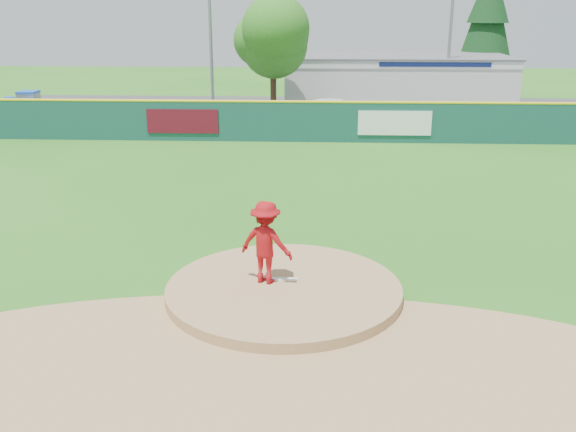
{
  "coord_description": "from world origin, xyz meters",
  "views": [
    {
      "loc": [
        0.77,
        -13.69,
        6.42
      ],
      "look_at": [
        0.0,
        2.0,
        1.3
      ],
      "focal_mm": 40.0,
      "sensor_mm": 36.0,
      "label": 1
    }
  ],
  "objects_px": {
    "light_pole_left": "(210,14)",
    "light_pole_right": "(451,22)",
    "conifer_tree": "(488,20)",
    "playground_slide": "(29,105)",
    "pitcher": "(266,242)",
    "pool_building_grp": "(395,79)",
    "deciduous_tree": "(273,41)",
    "van": "(337,113)"
  },
  "relations": [
    {
      "from": "van",
      "to": "deciduous_tree",
      "type": "height_order",
      "value": "deciduous_tree"
    },
    {
      "from": "pool_building_grp",
      "to": "light_pole_left",
      "type": "bearing_deg",
      "value": -157.4
    },
    {
      "from": "light_pole_right",
      "to": "playground_slide",
      "type": "bearing_deg",
      "value": -168.81
    },
    {
      "from": "pool_building_grp",
      "to": "pitcher",
      "type": "bearing_deg",
      "value": -101.43
    },
    {
      "from": "light_pole_left",
      "to": "conifer_tree",
      "type": "bearing_deg",
      "value": 25.35
    },
    {
      "from": "pitcher",
      "to": "van",
      "type": "distance_m",
      "value": 22.44
    },
    {
      "from": "van",
      "to": "light_pole_right",
      "type": "height_order",
      "value": "light_pole_right"
    },
    {
      "from": "light_pole_left",
      "to": "light_pole_right",
      "type": "height_order",
      "value": "light_pole_left"
    },
    {
      "from": "pool_building_grp",
      "to": "light_pole_right",
      "type": "distance_m",
      "value": 5.75
    },
    {
      "from": "van",
      "to": "playground_slide",
      "type": "bearing_deg",
      "value": 109.02
    },
    {
      "from": "playground_slide",
      "to": "pool_building_grp",
      "type": "bearing_deg",
      "value": 19.63
    },
    {
      "from": "conifer_tree",
      "to": "pool_building_grp",
      "type": "bearing_deg",
      "value": -150.22
    },
    {
      "from": "light_pole_left",
      "to": "light_pole_right",
      "type": "relative_size",
      "value": 1.1
    },
    {
      "from": "light_pole_right",
      "to": "van",
      "type": "bearing_deg",
      "value": -138.26
    },
    {
      "from": "pool_building_grp",
      "to": "playground_slide",
      "type": "height_order",
      "value": "pool_building_grp"
    },
    {
      "from": "van",
      "to": "pool_building_grp",
      "type": "height_order",
      "value": "pool_building_grp"
    },
    {
      "from": "pitcher",
      "to": "conifer_tree",
      "type": "xyz_separation_m",
      "value": [
        13.43,
        35.8,
        4.31
      ]
    },
    {
      "from": "light_pole_right",
      "to": "conifer_tree",
      "type": "bearing_deg",
      "value": 60.26
    },
    {
      "from": "deciduous_tree",
      "to": "playground_slide",
      "type": "bearing_deg",
      "value": -175.83
    },
    {
      "from": "deciduous_tree",
      "to": "conifer_tree",
      "type": "xyz_separation_m",
      "value": [
        15.0,
        11.0,
        0.99
      ]
    },
    {
      "from": "conifer_tree",
      "to": "light_pole_right",
      "type": "height_order",
      "value": "light_pole_right"
    },
    {
      "from": "deciduous_tree",
      "to": "light_pole_right",
      "type": "relative_size",
      "value": 0.74
    },
    {
      "from": "playground_slide",
      "to": "van",
      "type": "bearing_deg",
      "value": -4.38
    },
    {
      "from": "van",
      "to": "playground_slide",
      "type": "xyz_separation_m",
      "value": [
        -18.33,
        1.4,
        0.09
      ]
    },
    {
      "from": "light_pole_left",
      "to": "deciduous_tree",
      "type": "bearing_deg",
      "value": -26.57
    },
    {
      "from": "pitcher",
      "to": "pool_building_grp",
      "type": "height_order",
      "value": "pool_building_grp"
    },
    {
      "from": "deciduous_tree",
      "to": "light_pole_right",
      "type": "bearing_deg",
      "value": 19.98
    },
    {
      "from": "pool_building_grp",
      "to": "playground_slide",
      "type": "distance_m",
      "value": 23.99
    },
    {
      "from": "playground_slide",
      "to": "light_pole_left",
      "type": "bearing_deg",
      "value": 16.14
    },
    {
      "from": "pitcher",
      "to": "playground_slide",
      "type": "relative_size",
      "value": 0.64
    },
    {
      "from": "light_pole_left",
      "to": "pitcher",
      "type": "bearing_deg",
      "value": -78.25
    },
    {
      "from": "pitcher",
      "to": "van",
      "type": "bearing_deg",
      "value": -75.68
    },
    {
      "from": "pool_building_grp",
      "to": "light_pole_right",
      "type": "bearing_deg",
      "value": -44.95
    },
    {
      "from": "light_pole_right",
      "to": "light_pole_left",
      "type": "bearing_deg",
      "value": -172.41
    },
    {
      "from": "playground_slide",
      "to": "light_pole_right",
      "type": "bearing_deg",
      "value": 11.19
    },
    {
      "from": "pool_building_grp",
      "to": "light_pole_left",
      "type": "relative_size",
      "value": 1.38
    },
    {
      "from": "pool_building_grp",
      "to": "deciduous_tree",
      "type": "height_order",
      "value": "deciduous_tree"
    },
    {
      "from": "deciduous_tree",
      "to": "light_pole_left",
      "type": "distance_m",
      "value": 4.72
    },
    {
      "from": "pitcher",
      "to": "playground_slide",
      "type": "distance_m",
      "value": 28.71
    },
    {
      "from": "deciduous_tree",
      "to": "conifer_tree",
      "type": "height_order",
      "value": "conifer_tree"
    },
    {
      "from": "van",
      "to": "pool_building_grp",
      "type": "relative_size",
      "value": 0.36
    },
    {
      "from": "light_pole_left",
      "to": "light_pole_right",
      "type": "xyz_separation_m",
      "value": [
        15.0,
        2.0,
        -0.51
      ]
    }
  ]
}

